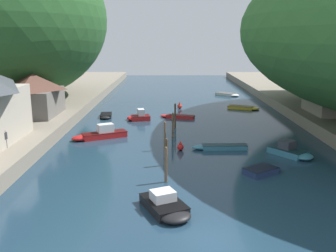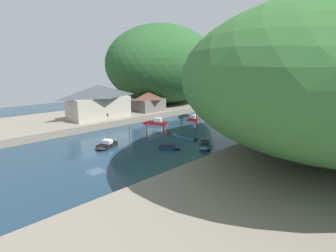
{
  "view_description": "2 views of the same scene",
  "coord_description": "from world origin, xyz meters",
  "px_view_note": "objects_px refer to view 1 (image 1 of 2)",
  "views": [
    {
      "loc": [
        -2.43,
        -18.85,
        11.02
      ],
      "look_at": [
        -2.37,
        18.58,
        2.19
      ],
      "focal_mm": 40.0,
      "sensor_mm": 36.0,
      "label": 1
    },
    {
      "loc": [
        34.88,
        -19.13,
        13.48
      ],
      "look_at": [
        2.16,
        13.78,
        2.87
      ],
      "focal_mm": 28.0,
      "sensor_mm": 36.0,
      "label": 2
    }
  ],
  "objects_px": {
    "boat_cabin_cruiser": "(176,116)",
    "boathouse_shed": "(33,94)",
    "boat_near_quay": "(166,206)",
    "boat_yellow_tender": "(105,116)",
    "boat_far_upstream": "(138,117)",
    "boat_moored_right": "(228,94)",
    "channel_buoy_far": "(179,106)",
    "boat_small_dinghy": "(264,170)",
    "boat_far_right_bank": "(291,151)",
    "channel_buoy_near": "(180,147)",
    "boat_red_skiff": "(217,147)",
    "right_bank_cottage": "(336,92)",
    "person_on_quay": "(4,138)",
    "boat_mid_channel": "(244,108)",
    "boat_navy_launch": "(99,134)"
  },
  "relations": [
    {
      "from": "boat_near_quay",
      "to": "channel_buoy_near",
      "type": "xyz_separation_m",
      "value": [
        1.34,
        13.69,
        -0.01
      ]
    },
    {
      "from": "boat_cabin_cruiser",
      "to": "boathouse_shed",
      "type": "bearing_deg",
      "value": 120.36
    },
    {
      "from": "boat_mid_channel",
      "to": "boat_far_right_bank",
      "type": "bearing_deg",
      "value": 23.74
    },
    {
      "from": "right_bank_cottage",
      "to": "boat_yellow_tender",
      "type": "xyz_separation_m",
      "value": [
        -30.75,
        3.83,
        -3.92
      ]
    },
    {
      "from": "boat_near_quay",
      "to": "boat_moored_right",
      "type": "bearing_deg",
      "value": -128.36
    },
    {
      "from": "boat_cabin_cruiser",
      "to": "channel_buoy_near",
      "type": "relative_size",
      "value": 5.07
    },
    {
      "from": "boat_moored_right",
      "to": "boathouse_shed",
      "type": "bearing_deg",
      "value": -5.04
    },
    {
      "from": "boat_far_upstream",
      "to": "boat_small_dinghy",
      "type": "distance_m",
      "value": 24.03
    },
    {
      "from": "boathouse_shed",
      "to": "boat_red_skiff",
      "type": "distance_m",
      "value": 24.65
    },
    {
      "from": "right_bank_cottage",
      "to": "boat_moored_right",
      "type": "height_order",
      "value": "right_bank_cottage"
    },
    {
      "from": "boat_near_quay",
      "to": "boat_moored_right",
      "type": "xyz_separation_m",
      "value": [
        11.95,
        50.34,
        -0.16
      ]
    },
    {
      "from": "boat_mid_channel",
      "to": "boat_small_dinghy",
      "type": "relative_size",
      "value": 1.43
    },
    {
      "from": "boat_red_skiff",
      "to": "boat_yellow_tender",
      "type": "bearing_deg",
      "value": 40.37
    },
    {
      "from": "boat_cabin_cruiser",
      "to": "boat_red_skiff",
      "type": "bearing_deg",
      "value": -151.21
    },
    {
      "from": "boat_mid_channel",
      "to": "channel_buoy_far",
      "type": "relative_size",
      "value": 4.72
    },
    {
      "from": "right_bank_cottage",
      "to": "person_on_quay",
      "type": "relative_size",
      "value": 4.61
    },
    {
      "from": "boat_cabin_cruiser",
      "to": "channel_buoy_near",
      "type": "height_order",
      "value": "channel_buoy_near"
    },
    {
      "from": "boat_yellow_tender",
      "to": "boat_far_right_bank",
      "type": "relative_size",
      "value": 0.8
    },
    {
      "from": "boat_red_skiff",
      "to": "person_on_quay",
      "type": "relative_size",
      "value": 3.35
    },
    {
      "from": "boat_far_right_bank",
      "to": "channel_buoy_far",
      "type": "distance_m",
      "value": 26.53
    },
    {
      "from": "boat_far_right_bank",
      "to": "boat_small_dinghy",
      "type": "distance_m",
      "value": 5.94
    },
    {
      "from": "boat_cabin_cruiser",
      "to": "person_on_quay",
      "type": "xyz_separation_m",
      "value": [
        -15.61,
        -19.96,
        2.21
      ]
    },
    {
      "from": "boat_far_right_bank",
      "to": "channel_buoy_near",
      "type": "distance_m",
      "value": 10.72
    },
    {
      "from": "boat_near_quay",
      "to": "boat_far_upstream",
      "type": "distance_m",
      "value": 28.29
    },
    {
      "from": "boat_near_quay",
      "to": "boat_far_right_bank",
      "type": "relative_size",
      "value": 1.06
    },
    {
      "from": "channel_buoy_near",
      "to": "right_bank_cottage",
      "type": "bearing_deg",
      "value": 30.32
    },
    {
      "from": "boat_red_skiff",
      "to": "boat_far_right_bank",
      "type": "xyz_separation_m",
      "value": [
        6.75,
        -2.2,
        0.2
      ]
    },
    {
      "from": "boat_moored_right",
      "to": "boat_far_right_bank",
      "type": "xyz_separation_m",
      "value": [
        -0.04,
        -38.46,
        0.2
      ]
    },
    {
      "from": "person_on_quay",
      "to": "boat_far_upstream",
      "type": "bearing_deg",
      "value": -17.43
    },
    {
      "from": "boat_near_quay",
      "to": "boat_far_upstream",
      "type": "bearing_deg",
      "value": -106.89
    },
    {
      "from": "channel_buoy_near",
      "to": "boat_red_skiff",
      "type": "bearing_deg",
      "value": 5.79
    },
    {
      "from": "boat_red_skiff",
      "to": "boat_yellow_tender",
      "type": "relative_size",
      "value": 1.53
    },
    {
      "from": "boat_moored_right",
      "to": "channel_buoy_far",
      "type": "height_order",
      "value": "channel_buoy_far"
    },
    {
      "from": "right_bank_cottage",
      "to": "boat_cabin_cruiser",
      "type": "bearing_deg",
      "value": 169.69
    },
    {
      "from": "boat_yellow_tender",
      "to": "channel_buoy_far",
      "type": "relative_size",
      "value": 3.32
    },
    {
      "from": "boat_navy_launch",
      "to": "boat_mid_channel",
      "type": "bearing_deg",
      "value": -74.35
    },
    {
      "from": "right_bank_cottage",
      "to": "boat_mid_channel",
      "type": "height_order",
      "value": "right_bank_cottage"
    },
    {
      "from": "boat_near_quay",
      "to": "boat_yellow_tender",
      "type": "bearing_deg",
      "value": -98.56
    },
    {
      "from": "boathouse_shed",
      "to": "boat_cabin_cruiser",
      "type": "bearing_deg",
      "value": 15.7
    },
    {
      "from": "boat_moored_right",
      "to": "boat_cabin_cruiser",
      "type": "bearing_deg",
      "value": 15.83
    },
    {
      "from": "boat_near_quay",
      "to": "channel_buoy_near",
      "type": "bearing_deg",
      "value": -120.61
    },
    {
      "from": "boathouse_shed",
      "to": "boat_far_upstream",
      "type": "bearing_deg",
      "value": 15.43
    },
    {
      "from": "boat_red_skiff",
      "to": "boat_cabin_cruiser",
      "type": "xyz_separation_m",
      "value": [
        -3.9,
        15.47,
        -0.04
      ]
    },
    {
      "from": "right_bank_cottage",
      "to": "boat_cabin_cruiser",
      "type": "height_order",
      "value": "right_bank_cottage"
    },
    {
      "from": "boat_moored_right",
      "to": "boat_mid_channel",
      "type": "relative_size",
      "value": 0.93
    },
    {
      "from": "channel_buoy_near",
      "to": "boat_far_upstream",
      "type": "bearing_deg",
      "value": 110.45
    },
    {
      "from": "boat_yellow_tender",
      "to": "boat_small_dinghy",
      "type": "bearing_deg",
      "value": 121.34
    },
    {
      "from": "right_bank_cottage",
      "to": "boat_far_right_bank",
      "type": "height_order",
      "value": "right_bank_cottage"
    },
    {
      "from": "boat_moored_right",
      "to": "boat_small_dinghy",
      "type": "xyz_separation_m",
      "value": [
        -3.78,
        -43.05,
        0.02
      ]
    },
    {
      "from": "boat_yellow_tender",
      "to": "boat_cabin_cruiser",
      "type": "bearing_deg",
      "value": 173.86
    }
  ]
}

